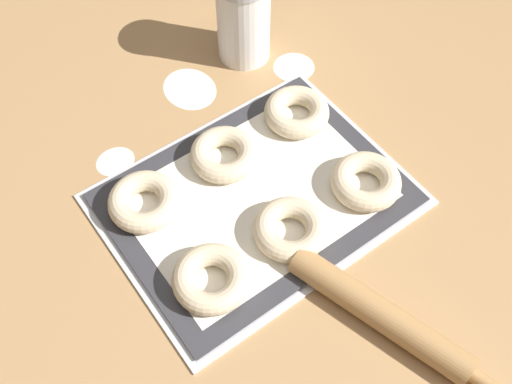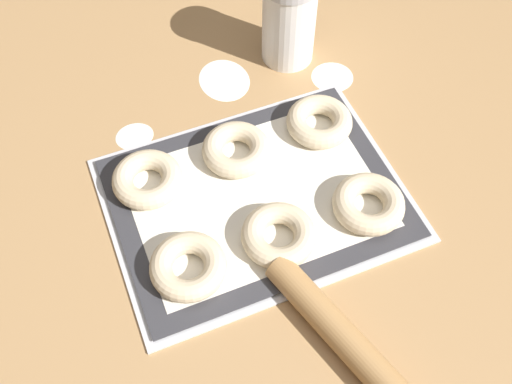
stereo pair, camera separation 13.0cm
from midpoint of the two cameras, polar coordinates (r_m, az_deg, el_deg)
The scene contains 14 objects.
ground_plane at distance 0.98m, azimuth 3.78°, elevation -1.16°, with size 2.80×2.80×0.00m, color #A87F51.
baking_tray at distance 0.98m, azimuth 3.77°, elevation -1.18°, with size 0.48×0.37×0.01m.
baking_mat at distance 0.97m, azimuth 3.79°, elevation -1.01°, with size 0.45×0.34×0.00m.
bagel_front_left at distance 0.89m, azimuth -2.36°, elevation -7.54°, with size 0.12×0.12×0.03m.
bagel_front_center at distance 0.92m, azimuth 5.93°, elevation -4.63°, with size 0.12×0.12×0.03m.
bagel_front_right at distance 0.97m, azimuth 14.44°, elevation -1.49°, with size 0.12×0.12×0.03m.
bagel_back_left at distance 0.98m, azimuth -6.63°, elevation 0.82°, with size 0.12×0.12×0.03m.
bagel_back_center at distance 1.01m, azimuth 1.62°, elevation 3.66°, with size 0.12×0.12×0.03m.
bagel_back_right at distance 1.06m, azimuth 9.56°, elevation 6.30°, with size 0.12×0.12×0.03m.
flour_canister at distance 1.15m, azimuth 6.51°, elevation 15.79°, with size 0.10×0.10×0.18m.
rolling_pin at distance 0.87m, azimuth 12.64°, elevation -13.81°, with size 0.13×0.38×0.05m.
flour_patch_near at distance 1.18m, azimuth 10.47°, elevation 10.50°, with size 0.08×0.08×0.00m.
flour_patch_far at distance 1.15m, azimuth 0.19°, elevation 10.38°, with size 0.09×0.11×0.00m.
flour_patch_side at distance 1.07m, azimuth -8.17°, elevation 5.00°, with size 0.07×0.06×0.00m.
Camera 2 is at (-0.21, -0.50, 0.82)m, focal length 42.00 mm.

